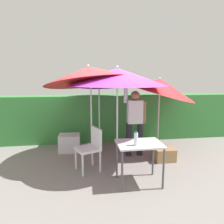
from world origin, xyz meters
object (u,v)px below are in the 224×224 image
object	(u,v)px
umbrella_rainbow	(160,86)
umbrella_yellow	(117,77)
cooler_box	(69,143)
umbrella_orange	(89,75)
chair_plastic	(91,146)
bottle_water	(136,139)
umbrella_navy	(99,80)
person_vendor	(135,118)
crate_cardboard	(164,154)
folding_table	(139,148)

from	to	relation	value
umbrella_rainbow	umbrella_yellow	distance (m)	1.56
cooler_box	umbrella_orange	bearing A→B (deg)	-43.49
umbrella_yellow	chair_plastic	xyz separation A→B (m)	(-0.59, -0.22, -1.41)
bottle_water	umbrella_navy	bearing A→B (deg)	100.49
umbrella_rainbow	chair_plastic	distance (m)	2.47
umbrella_orange	cooler_box	xyz separation A→B (m)	(-0.54, 0.51, -1.75)
umbrella_rainbow	cooler_box	world-z (taller)	umbrella_rainbow
umbrella_yellow	chair_plastic	size ratio (longest dim) A/B	2.42
person_vendor	crate_cardboard	bearing A→B (deg)	-33.07
person_vendor	umbrella_navy	bearing A→B (deg)	131.57
umbrella_yellow	person_vendor	xyz separation A→B (m)	(0.50, 0.42, -0.99)
folding_table	umbrella_orange	bearing A→B (deg)	121.44
umbrella_orange	person_vendor	distance (m)	1.49
umbrella_orange	umbrella_navy	xyz separation A→B (m)	(0.30, 0.85, -0.12)
umbrella_navy	bottle_water	xyz separation A→B (m)	(0.43, -2.30, -0.97)
umbrella_rainbow	chair_plastic	bearing A→B (deg)	-149.78
umbrella_navy	folding_table	world-z (taller)	umbrella_navy
umbrella_navy	bottle_water	bearing A→B (deg)	-79.51
bottle_water	umbrella_orange	bearing A→B (deg)	116.45
umbrella_navy	cooler_box	world-z (taller)	umbrella_navy
umbrella_rainbow	umbrella_yellow	xyz separation A→B (m)	(-1.28, -0.87, 0.22)
folding_table	umbrella_rainbow	bearing A→B (deg)	59.71
person_vendor	umbrella_rainbow	bearing A→B (deg)	29.92
chair_plastic	folding_table	xyz separation A→B (m)	(0.84, -0.67, 0.16)
umbrella_rainbow	umbrella_navy	size ratio (longest dim) A/B	1.06
cooler_box	folding_table	xyz separation A→B (m)	(1.35, -1.85, 0.45)
umbrella_orange	chair_plastic	distance (m)	1.60
umbrella_navy	person_vendor	distance (m)	1.48
umbrella_rainbow	bottle_water	distance (m)	2.34
cooler_box	folding_table	size ratio (longest dim) A/B	0.67
person_vendor	cooler_box	size ratio (longest dim) A/B	3.50
cooler_box	crate_cardboard	world-z (taller)	cooler_box
umbrella_orange	umbrella_yellow	bearing A→B (deg)	-38.20
umbrella_orange	umbrella_yellow	size ratio (longest dim) A/B	1.11
umbrella_orange	bottle_water	size ratio (longest dim) A/B	9.99
umbrella_rainbow	cooler_box	size ratio (longest dim) A/B	4.09
umbrella_rainbow	folding_table	distance (m)	2.29
cooler_box	bottle_water	bearing A→B (deg)	-57.29
umbrella_navy	crate_cardboard	distance (m)	2.54
chair_plastic	umbrella_rainbow	bearing A→B (deg)	30.22
umbrella_orange	folding_table	bearing A→B (deg)	-58.56
umbrella_rainbow	umbrella_orange	xyz separation A→B (m)	(-1.84, -0.42, 0.27)
umbrella_navy	chair_plastic	xyz separation A→B (m)	(-0.32, -1.52, -1.33)
umbrella_yellow	umbrella_navy	xyz separation A→B (m)	(-0.27, 1.30, -0.08)
cooler_box	umbrella_yellow	bearing A→B (deg)	-40.88
person_vendor	bottle_water	bearing A→B (deg)	-103.75
bottle_water	crate_cardboard	bearing A→B (deg)	46.83
crate_cardboard	bottle_water	distance (m)	1.59
umbrella_navy	folding_table	size ratio (longest dim) A/B	2.59
cooler_box	chair_plastic	bearing A→B (deg)	-66.30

